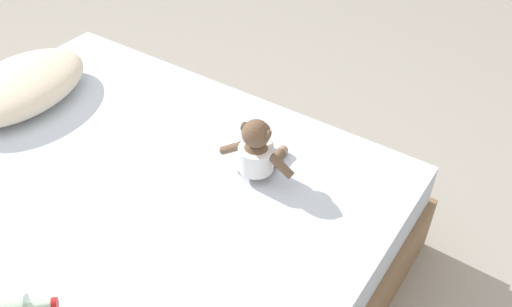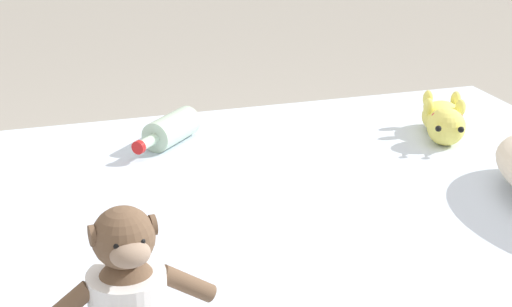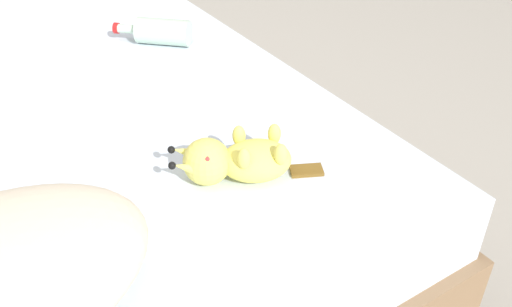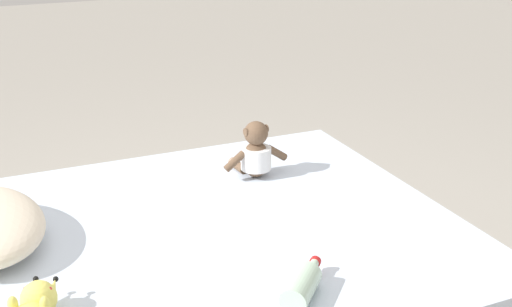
{
  "view_description": "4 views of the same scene",
  "coord_description": "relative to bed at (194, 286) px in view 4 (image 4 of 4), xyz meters",
  "views": [
    {
      "loc": [
        -0.77,
        -1.15,
        1.68
      ],
      "look_at": [
        0.35,
        -0.39,
        0.52
      ],
      "focal_mm": 37.04,
      "sensor_mm": 36.0,
      "label": 1
    },
    {
      "loc": [
        1.38,
        -0.5,
        1.14
      ],
      "look_at": [
        -0.22,
        -0.01,
        0.48
      ],
      "focal_mm": 54.23,
      "sensor_mm": 36.0,
      "label": 2
    },
    {
      "loc": [
        0.14,
        1.38,
        1.16
      ],
      "look_at": [
        -0.38,
        0.58,
        0.48
      ],
      "focal_mm": 39.88,
      "sensor_mm": 36.0,
      "label": 3
    },
    {
      "loc": [
        -1.98,
        0.64,
        1.51
      ],
      "look_at": [
        0.35,
        -0.39,
        0.52
      ],
      "focal_mm": 48.18,
      "sensor_mm": 36.0,
      "label": 4
    }
  ],
  "objects": [
    {
      "name": "glass_bottle",
      "position": [
        -0.51,
        -0.15,
        0.25
      ],
      "size": [
        0.21,
        0.21,
        0.08
      ],
      "color": "#B2D1B7",
      "rests_on": "bed"
    },
    {
      "name": "plush_monkey",
      "position": [
        0.36,
        -0.39,
        0.31
      ],
      "size": [
        0.23,
        0.29,
        0.24
      ],
      "color": "brown",
      "rests_on": "bed"
    },
    {
      "name": "bed",
      "position": [
        0.0,
        0.0,
        0.0
      ],
      "size": [
        1.54,
        1.87,
        0.42
      ],
      "color": "#846647",
      "rests_on": "ground_plane"
    }
  ]
}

